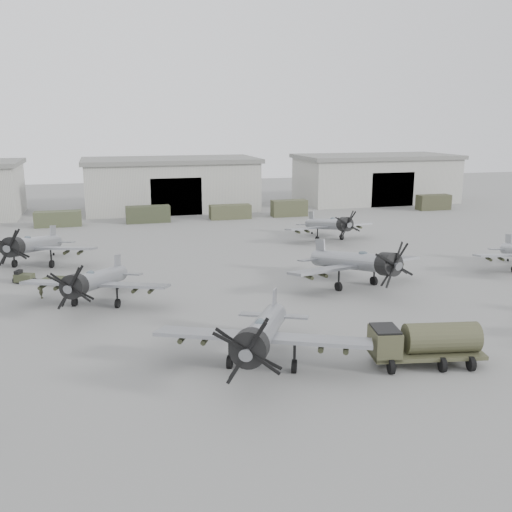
{
  "coord_description": "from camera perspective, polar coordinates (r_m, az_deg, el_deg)",
  "views": [
    {
      "loc": [
        -11.27,
        -35.26,
        14.77
      ],
      "look_at": [
        2.17,
        14.62,
        2.5
      ],
      "focal_mm": 40.0,
      "sensor_mm": 36.0,
      "label": 1
    }
  ],
  "objects": [
    {
      "name": "tug_trailer",
      "position": [
        56.82,
        -20.98,
        -2.14
      ],
      "size": [
        6.06,
        3.44,
        1.23
      ],
      "rotation": [
        0.0,
        0.0,
        -0.4
      ],
      "color": "#353925",
      "rests_on": "ground"
    },
    {
      "name": "aircraft_far_0",
      "position": [
        62.71,
        -21.6,
        1.0
      ],
      "size": [
        12.98,
        11.68,
        5.2
      ],
      "rotation": [
        0.0,
        0.0,
        -0.31
      ],
      "color": "gray",
      "rests_on": "ground"
    },
    {
      "name": "aircraft_mid_2",
      "position": [
        51.92,
        10.2,
        -0.61
      ],
      "size": [
        13.41,
        12.07,
        5.33
      ],
      "rotation": [
        0.0,
        0.0,
        0.23
      ],
      "color": "gray",
      "rests_on": "ground"
    },
    {
      "name": "support_truck_4",
      "position": [
        88.39,
        -2.6,
        4.44
      ],
      "size": [
        6.34,
        2.2,
        2.16
      ],
      "primitive_type": "cube",
      "color": "#43452D",
      "rests_on": "ground"
    },
    {
      "name": "hangar_right",
      "position": [
        109.49,
        11.84,
        7.63
      ],
      "size": [
        29.0,
        14.8,
        8.7
      ],
      "color": "#ABABA0",
      "rests_on": "ground"
    },
    {
      "name": "aircraft_far_1",
      "position": [
        72.18,
        7.46,
        3.15
      ],
      "size": [
        11.67,
        10.5,
        4.64
      ],
      "rotation": [
        0.0,
        0.0,
        0.12
      ],
      "color": "#909398",
      "rests_on": "ground"
    },
    {
      "name": "ground",
      "position": [
        39.86,
        2.48,
        -8.41
      ],
      "size": [
        220.0,
        220.0,
        0.0
      ],
      "primitive_type": "plane",
      "color": "slate",
      "rests_on": "ground"
    },
    {
      "name": "support_truck_3",
      "position": [
        86.56,
        -10.75,
        4.13
      ],
      "size": [
        6.46,
        2.2,
        2.47
      ],
      "primitive_type": "cube",
      "color": "#343925",
      "rests_on": "ground"
    },
    {
      "name": "aircraft_near_1",
      "position": [
        34.34,
        0.54,
        -7.76
      ],
      "size": [
        12.86,
        11.66,
        5.27
      ],
      "rotation": [
        0.0,
        0.0,
        -0.43
      ],
      "color": "gray",
      "rests_on": "ground"
    },
    {
      "name": "ground_crew",
      "position": [
        52.01,
        -20.69,
        -3.13
      ],
      "size": [
        0.46,
        0.63,
        1.57
      ],
      "primitive_type": "imported",
      "rotation": [
        0.0,
        0.0,
        1.73
      ],
      "color": "#3A3C27",
      "rests_on": "ground"
    },
    {
      "name": "hangar_center",
      "position": [
        98.42,
        -8.49,
        7.15
      ],
      "size": [
        29.0,
        14.8,
        8.7
      ],
      "color": "#ABABA0",
      "rests_on": "ground"
    },
    {
      "name": "support_truck_5",
      "position": [
        90.89,
        3.33,
        4.8
      ],
      "size": [
        5.62,
        2.2,
        2.56
      ],
      "primitive_type": "cube",
      "color": "#40432C",
      "rests_on": "ground"
    },
    {
      "name": "support_truck_7",
      "position": [
        101.99,
        17.32,
        5.15
      ],
      "size": [
        5.69,
        2.2,
        2.55
      ],
      "primitive_type": "cube",
      "color": "#383925",
      "rests_on": "ground"
    },
    {
      "name": "aircraft_mid_1",
      "position": [
        47.71,
        -15.9,
        -2.44
      ],
      "size": [
        11.93,
        10.78,
        4.84
      ],
      "rotation": [
        0.0,
        0.0,
        -0.38
      ],
      "color": "gray",
      "rests_on": "ground"
    },
    {
      "name": "support_truck_2",
      "position": [
        86.59,
        -19.19,
        3.53
      ],
      "size": [
        6.46,
        2.2,
        2.2
      ],
      "primitive_type": "cube",
      "color": "#3F452D",
      "rests_on": "ground"
    },
    {
      "name": "fuel_tanker",
      "position": [
        37.03,
        16.57,
        -8.16
      ],
      "size": [
        7.24,
        3.47,
        2.68
      ],
      "rotation": [
        0.0,
        0.0,
        -0.18
      ],
      "color": "#3F3F29",
      "rests_on": "ground"
    }
  ]
}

